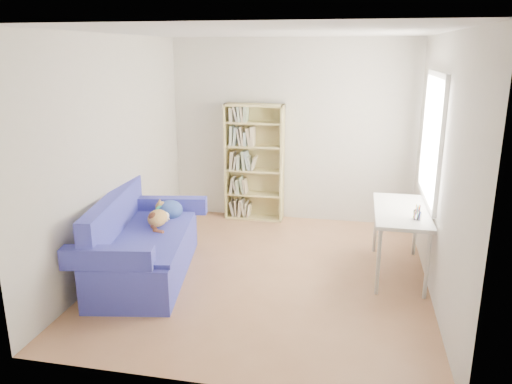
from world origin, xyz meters
The scene contains 6 objects.
ground centered at (0.00, 0.00, 0.00)m, with size 4.00×4.00×0.00m, color #8F6140.
room_shell centered at (0.10, 0.03, 1.64)m, with size 3.54×4.04×2.62m.
sofa centered at (-1.34, -0.29, 0.34)m, with size 1.18×1.98×0.91m.
bookshelf centered at (-0.52, 1.85, 0.78)m, with size 0.85×0.26×1.70m.
desk centered at (1.44, 0.32, 0.68)m, with size 0.57×1.25×0.75m.
pen_cup centered at (1.57, 0.01, 0.81)m, with size 0.08×0.08×0.16m.
Camera 1 is at (0.93, -5.08, 2.43)m, focal length 35.00 mm.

